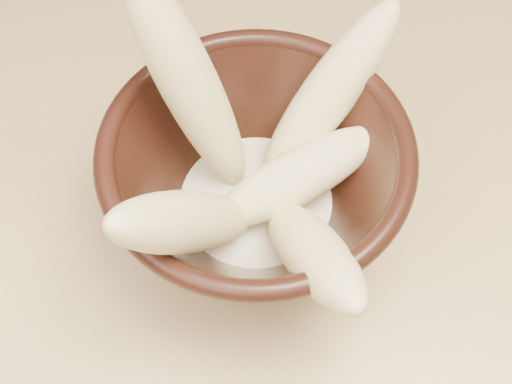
% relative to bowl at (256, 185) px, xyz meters
% --- Properties ---
extents(bowl, '(0.21, 0.21, 0.11)m').
position_rel_bowl_xyz_m(bowl, '(0.00, 0.00, 0.00)').
color(bowl, black).
rests_on(bowl, table).
extents(milk_puddle, '(0.12, 0.12, 0.02)m').
position_rel_bowl_xyz_m(milk_puddle, '(0.00, 0.00, -0.03)').
color(milk_puddle, beige).
rests_on(milk_puddle, bowl).
extents(banana_upright, '(0.07, 0.12, 0.19)m').
position_rel_bowl_xyz_m(banana_upright, '(-0.01, 0.06, 0.07)').
color(banana_upright, '#CEBE7A').
rests_on(banana_upright, bowl).
extents(banana_left, '(0.14, 0.06, 0.16)m').
position_rel_bowl_xyz_m(banana_left, '(-0.07, -0.02, 0.04)').
color(banana_left, '#CEBE7A').
rests_on(banana_left, bowl).
extents(banana_right, '(0.14, 0.05, 0.13)m').
position_rel_bowl_xyz_m(banana_right, '(0.08, 0.01, 0.03)').
color(banana_right, '#CEBE7A').
rests_on(banana_right, bowl).
extents(banana_across, '(0.14, 0.06, 0.06)m').
position_rel_bowl_xyz_m(banana_across, '(0.02, -0.02, 0.01)').
color(banana_across, '#CEBE7A').
rests_on(banana_across, bowl).
extents(banana_front, '(0.08, 0.15, 0.12)m').
position_rel_bowl_xyz_m(banana_front, '(-0.01, -0.07, 0.02)').
color(banana_front, '#CEBE7A').
rests_on(banana_front, bowl).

